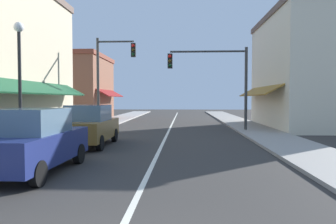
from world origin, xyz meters
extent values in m
plane|color=#33302D|center=(0.00, 18.00, 0.00)|extent=(80.00, 80.00, 0.00)
cube|color=#A39E99|center=(-5.50, 18.00, 0.06)|extent=(2.60, 56.00, 0.12)
cube|color=gray|center=(5.50, 18.00, 0.06)|extent=(2.60, 56.00, 0.12)
cube|color=silver|center=(0.00, 18.00, 0.00)|extent=(0.14, 52.00, 0.01)
cube|color=slate|center=(-6.86, 12.00, 1.40)|extent=(0.08, 10.64, 1.80)
cube|color=#194C2D|center=(-6.25, 12.00, 2.60)|extent=(1.27, 11.76, 0.73)
cube|color=slate|center=(-6.86, 15.08, 5.72)|extent=(0.08, 1.10, 1.30)
cube|color=beige|center=(9.80, 20.00, 3.79)|extent=(6.00, 10.00, 7.58)
cube|color=brown|center=(9.80, 20.00, 7.78)|extent=(6.20, 10.20, 0.40)
cube|color=slate|center=(6.86, 20.00, 1.40)|extent=(0.08, 7.60, 1.80)
cube|color=olive|center=(6.25, 20.00, 2.60)|extent=(1.27, 8.40, 0.73)
cube|color=slate|center=(6.86, 17.80, 5.46)|extent=(0.08, 1.10, 1.30)
cube|color=slate|center=(6.86, 22.20, 5.46)|extent=(0.08, 1.10, 1.30)
cube|color=brown|center=(-9.10, 28.00, 2.94)|extent=(4.60, 8.00, 5.89)
cube|color=brown|center=(-9.10, 28.00, 6.09)|extent=(4.80, 8.20, 0.40)
cube|color=slate|center=(-6.86, 28.00, 1.40)|extent=(0.08, 6.08, 1.80)
cube|color=maroon|center=(-6.25, 28.00, 2.60)|extent=(1.27, 6.72, 0.73)
cube|color=slate|center=(-6.86, 26.24, 4.24)|extent=(0.08, 1.10, 1.30)
cube|color=slate|center=(-6.86, 29.76, 4.24)|extent=(0.08, 1.10, 1.30)
cube|color=navy|center=(-3.15, 5.44, 0.71)|extent=(1.80, 4.13, 0.80)
cube|color=slate|center=(-3.15, 5.34, 1.44)|extent=(1.56, 2.03, 0.66)
cylinder|color=black|center=(-3.91, 6.81, 0.31)|extent=(0.21, 0.62, 0.62)
cylinder|color=black|center=(-2.33, 6.77, 0.31)|extent=(0.21, 0.62, 0.62)
cylinder|color=black|center=(-2.39, 4.07, 0.31)|extent=(0.21, 0.62, 0.62)
cube|color=brown|center=(-3.11, 10.57, 0.71)|extent=(1.75, 4.11, 0.80)
cube|color=slate|center=(-3.11, 10.47, 1.44)|extent=(1.53, 2.01, 0.66)
cylinder|color=black|center=(-3.91, 11.92, 0.31)|extent=(0.20, 0.62, 0.62)
cylinder|color=black|center=(-2.33, 11.93, 0.31)|extent=(0.20, 0.62, 0.62)
cylinder|color=black|center=(-3.89, 9.21, 0.31)|extent=(0.20, 0.62, 0.62)
cylinder|color=black|center=(-2.31, 9.22, 0.31)|extent=(0.20, 0.62, 0.62)
cylinder|color=#333333|center=(4.80, 17.03, 2.61)|extent=(0.18, 0.18, 5.22)
cylinder|color=#333333|center=(2.45, 17.03, 4.97)|extent=(4.70, 0.12, 0.12)
cube|color=black|center=(0.10, 16.85, 4.37)|extent=(0.30, 0.24, 0.90)
sphere|color=red|center=(0.10, 16.72, 4.65)|extent=(0.20, 0.20, 0.20)
sphere|color=#3D2D0C|center=(0.10, 16.72, 4.37)|extent=(0.20, 0.20, 0.20)
sphere|color=#0C3316|center=(0.10, 16.72, 4.09)|extent=(0.20, 0.20, 0.20)
cylinder|color=#333333|center=(-4.80, 18.18, 3.04)|extent=(0.18, 0.18, 6.09)
cylinder|color=#333333|center=(-3.58, 18.18, 5.84)|extent=(2.43, 0.12, 0.12)
cube|color=black|center=(-2.37, 18.00, 5.24)|extent=(0.30, 0.24, 0.90)
sphere|color=red|center=(-2.37, 17.87, 5.52)|extent=(0.20, 0.20, 0.20)
sphere|color=#3D2D0C|center=(-2.37, 17.87, 5.24)|extent=(0.20, 0.20, 0.20)
sphere|color=#0C3316|center=(-2.37, 17.87, 4.96)|extent=(0.20, 0.20, 0.20)
cylinder|color=black|center=(-4.97, 8.25, 2.21)|extent=(0.12, 0.12, 4.43)
sphere|color=white|center=(-4.97, 8.25, 4.61)|extent=(0.36, 0.36, 0.36)
camera|label=1|loc=(0.97, -3.07, 2.04)|focal=34.27mm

